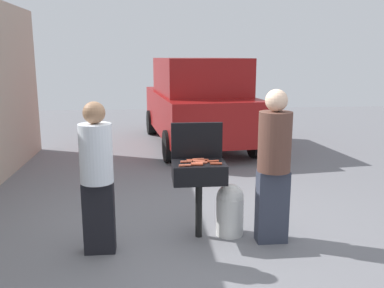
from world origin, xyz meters
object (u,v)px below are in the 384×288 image
hot_dog_2 (201,163)px  bbq_grill (199,175)px  hot_dog_7 (216,164)px  hot_dog_8 (192,160)px  hot_dog_1 (199,161)px  hot_dog_5 (185,165)px  propane_tank (230,208)px  hot_dog_6 (198,159)px  person_right (274,161)px  hot_dog_3 (213,161)px  person_left (97,173)px  parked_minivan (198,102)px  hot_dog_10 (197,165)px  hot_dog_9 (197,163)px  hot_dog_0 (186,162)px  hot_dog_4 (203,160)px

hot_dog_2 → bbq_grill: bearing=106.1°
hot_dog_7 → hot_dog_8: same height
hot_dog_1 → bbq_grill: bearing=-71.1°
hot_dog_5 → hot_dog_7: size_ratio=1.00×
hot_dog_7 → propane_tank: size_ratio=0.21×
hot_dog_6 → person_right: size_ratio=0.08×
hot_dog_1 → hot_dog_3: (0.16, -0.01, 0.00)m
hot_dog_2 → hot_dog_3: bearing=20.3°
person_left → parked_minivan: 5.63m
person_right → hot_dog_7: bearing=-1.4°
hot_dog_6 → hot_dog_10: size_ratio=1.00×
hot_dog_5 → person_right: person_right is taller
hot_dog_5 → parked_minivan: bearing=82.0°
hot_dog_3 → propane_tank: hot_dog_3 is taller
hot_dog_1 → hot_dog_8: same height
hot_dog_9 → hot_dog_6: bearing=79.8°
parked_minivan → hot_dog_7: bearing=79.5°
hot_dog_6 → propane_tank: (0.37, -0.08, -0.58)m
hot_dog_3 → person_right: bearing=-16.9°
hot_dog_0 → bbq_grill: bearing=-0.5°
hot_dog_8 → person_left: 1.08m
hot_dog_0 → hot_dog_8: size_ratio=1.00×
hot_dog_2 → hot_dog_5: (-0.19, -0.10, 0.00)m
bbq_grill → propane_tank: size_ratio=1.45×
hot_dog_1 → hot_dog_4: 0.08m
hot_dog_7 → hot_dog_9: bearing=173.1°
bbq_grill → hot_dog_1: bearing=108.9°
hot_dog_4 → hot_dog_6: 0.06m
hot_dog_4 → person_left: size_ratio=0.08×
hot_dog_5 → hot_dog_6: same height
person_left → propane_tank: bearing=17.1°
hot_dog_2 → parked_minivan: bearing=83.9°
hot_dog_4 → hot_dog_8: 0.12m
person_right → parked_minivan: size_ratio=0.38×
person_left → person_right: bearing=7.7°
hot_dog_5 → parked_minivan: parked_minivan is taller
propane_tank → hot_dog_3: bearing=-171.4°
hot_dog_2 → hot_dog_7: size_ratio=1.00×
bbq_grill → hot_dog_5: bearing=-137.3°
hot_dog_4 → hot_dog_10: bearing=-114.2°
hot_dog_2 → person_left: bearing=-169.1°
hot_dog_7 → propane_tank: hot_dog_7 is taller
hot_dog_0 → hot_dog_6: bearing=34.6°
hot_dog_9 → parked_minivan: 5.23m
hot_dog_6 → hot_dog_7: bearing=-51.2°
hot_dog_0 → hot_dog_4: bearing=17.6°
hot_dog_0 → person_left: person_left is taller
hot_dog_8 → hot_dog_7: bearing=-35.7°
hot_dog_10 → person_left: (-1.06, -0.14, -0.02)m
propane_tank → person_left: bearing=-168.5°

